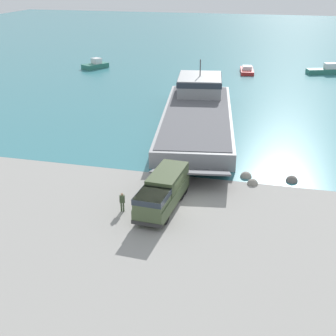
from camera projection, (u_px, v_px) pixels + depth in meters
name	position (u px, v px, depth m)	size (l,w,h in m)	color
ground_plane	(179.00, 205.00, 40.30)	(240.00, 240.00, 0.00)	gray
water_surface	(260.00, 44.00, 125.94)	(240.00, 180.00, 0.01)	teal
landing_craft	(198.00, 109.00, 62.05)	(13.36, 34.87, 6.82)	gray
military_truck	(163.00, 191.00, 39.31)	(2.95, 8.29, 2.81)	#475638
soldier_on_ramp	(122.00, 201.00, 38.92)	(0.50, 0.39, 1.70)	#3D4C33
moored_boat_a	(328.00, 70.00, 90.32)	(8.17, 4.66, 2.03)	#2D7060
moored_boat_b	(247.00, 70.00, 91.26)	(3.30, 6.62, 1.42)	#B22323
moored_boat_c	(95.00, 65.00, 95.26)	(4.79, 5.80, 2.03)	#2D7060
shoreline_rock_a	(253.00, 184.00, 44.26)	(1.04, 1.04, 1.04)	gray
shoreline_rock_b	(246.00, 177.00, 45.73)	(1.12, 1.12, 1.12)	gray
shoreline_rock_c	(292.00, 181.00, 44.83)	(1.15, 1.15, 1.15)	#66605B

